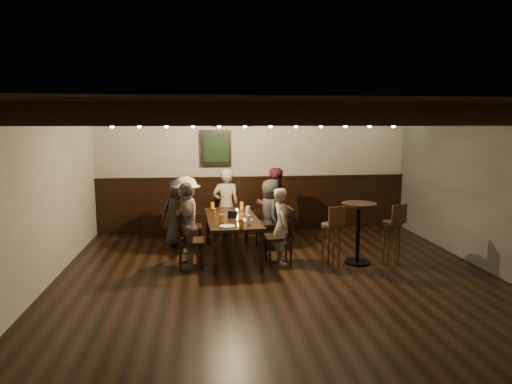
{
  "coord_description": "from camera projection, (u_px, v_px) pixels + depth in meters",
  "views": [
    {
      "loc": [
        -1.08,
        -5.98,
        2.25
      ],
      "look_at": [
        -0.22,
        1.3,
        1.14
      ],
      "focal_mm": 32.0,
      "sensor_mm": 36.0,
      "label": 1
    }
  ],
  "objects": [
    {
      "name": "person_bench_left",
      "position": [
        178.0,
        213.0,
        8.37
      ],
      "size": [
        0.62,
        0.42,
        1.24
      ],
      "primitive_type": "imported",
      "rotation": [
        0.0,
        0.0,
        3.19
      ],
      "color": "#2A2A2C",
      "rests_on": "floor"
    },
    {
      "name": "bar_stool_left",
      "position": [
        331.0,
        245.0,
        7.07
      ],
      "size": [
        0.33,
        0.35,
        1.0
      ],
      "rotation": [
        0.0,
        0.0,
        0.25
      ],
      "color": "#3A2012",
      "rests_on": "floor"
    },
    {
      "name": "chair_right_near",
      "position": [
        269.0,
        232.0,
        8.23
      ],
      "size": [
        0.45,
        0.45,
        0.95
      ],
      "rotation": [
        0.0,
        0.0,
        1.62
      ],
      "color": "black",
      "rests_on": "floor"
    },
    {
      "name": "chair_right_far",
      "position": [
        280.0,
        246.0,
        7.36
      ],
      "size": [
        0.43,
        0.43,
        0.91
      ],
      "rotation": [
        0.0,
        0.0,
        1.62
      ],
      "color": "black",
      "rests_on": "floor"
    },
    {
      "name": "bar_stool_right",
      "position": [
        392.0,
        242.0,
        7.23
      ],
      "size": [
        0.34,
        0.36,
        1.0
      ],
      "rotation": [
        0.0,
        0.0,
        0.31
      ],
      "color": "#3A2012",
      "rests_on": "floor"
    },
    {
      "name": "condiment_caddy",
      "position": [
        232.0,
        214.0,
        7.56
      ],
      "size": [
        0.15,
        0.1,
        0.12
      ],
      "primitive_type": "cube",
      "color": "black",
      "rests_on": "dining_table"
    },
    {
      "name": "person_right_near",
      "position": [
        271.0,
        214.0,
        8.19
      ],
      "size": [
        0.43,
        0.63,
        1.26
      ],
      "primitive_type": "imported",
      "rotation": [
        0.0,
        0.0,
        1.62
      ],
      "color": "#28282A",
      "rests_on": "floor"
    },
    {
      "name": "plate_far",
      "position": [
        245.0,
        220.0,
        7.35
      ],
      "size": [
        0.24,
        0.24,
        0.01
      ],
      "primitive_type": "cylinder",
      "color": "white",
      "rests_on": "dining_table"
    },
    {
      "name": "person_left_far",
      "position": [
        187.0,
        225.0,
        7.06
      ],
      "size": [
        0.37,
        0.81,
        1.36
      ],
      "primitive_type": "imported",
      "rotation": [
        0.0,
        0.0,
        -1.53
      ],
      "color": "slate",
      "rests_on": "floor"
    },
    {
      "name": "person_right_far",
      "position": [
        282.0,
        226.0,
        7.31
      ],
      "size": [
        0.31,
        0.46,
        1.23
      ],
      "primitive_type": "imported",
      "rotation": [
        0.0,
        0.0,
        1.62
      ],
      "color": "gray",
      "rests_on": "floor"
    },
    {
      "name": "person_left_near",
      "position": [
        186.0,
        214.0,
        7.94
      ],
      "size": [
        0.54,
        0.89,
        1.34
      ],
      "primitive_type": "imported",
      "rotation": [
        0.0,
        0.0,
        -1.53
      ],
      "color": "#BDAAA0",
      "rests_on": "floor"
    },
    {
      "name": "dining_table",
      "position": [
        232.0,
        220.0,
        7.63
      ],
      "size": [
        0.91,
        1.88,
        0.69
      ],
      "rotation": [
        0.0,
        0.0,
        0.04
      ],
      "color": "black",
      "rests_on": "floor"
    },
    {
      "name": "person_bench_right",
      "position": [
        274.0,
        205.0,
        8.64
      ],
      "size": [
        0.71,
        0.57,
        1.42
      ],
      "primitive_type": "imported",
      "rotation": [
        0.0,
        0.0,
        3.19
      ],
      "color": "#581E27",
      "rests_on": "floor"
    },
    {
      "name": "plate_near",
      "position": [
        227.0,
        226.0,
        6.91
      ],
      "size": [
        0.24,
        0.24,
        0.01
      ],
      "primitive_type": "cylinder",
      "color": "white",
      "rests_on": "dining_table"
    },
    {
      "name": "pint_f",
      "position": [
        249.0,
        219.0,
        7.1
      ],
      "size": [
        0.07,
        0.07,
        0.14
      ],
      "primitive_type": "cylinder",
      "color": "silver",
      "rests_on": "dining_table"
    },
    {
      "name": "person_bench_centre",
      "position": [
        226.0,
        205.0,
        8.64
      ],
      "size": [
        0.53,
        0.36,
        1.4
      ],
      "primitive_type": "imported",
      "rotation": [
        0.0,
        0.0,
        3.19
      ],
      "color": "gray",
      "rests_on": "floor"
    },
    {
      "name": "pint_g",
      "position": [
        241.0,
        223.0,
        6.84
      ],
      "size": [
        0.07,
        0.07,
        0.14
      ],
      "primitive_type": "cylinder",
      "color": "#BF7219",
      "rests_on": "dining_table"
    },
    {
      "name": "pint_a",
      "position": [
        212.0,
        206.0,
        8.25
      ],
      "size": [
        0.07,
        0.07,
        0.14
      ],
      "primitive_type": "cylinder",
      "color": "#BF7219",
      "rests_on": "dining_table"
    },
    {
      "name": "chair_left_near",
      "position": [
        189.0,
        236.0,
        8.0
      ],
      "size": [
        0.45,
        0.45,
        0.94
      ],
      "rotation": [
        0.0,
        0.0,
        -1.53
      ],
      "color": "black",
      "rests_on": "floor"
    },
    {
      "name": "pint_d",
      "position": [
        248.0,
        210.0,
        7.85
      ],
      "size": [
        0.07,
        0.07,
        0.14
      ],
      "primitive_type": "cylinder",
      "color": "silver",
      "rests_on": "dining_table"
    },
    {
      "name": "pint_e",
      "position": [
        221.0,
        219.0,
        7.13
      ],
      "size": [
        0.07,
        0.07,
        0.14
      ],
      "primitive_type": "cylinder",
      "color": "#BF7219",
      "rests_on": "dining_table"
    },
    {
      "name": "high_top_table",
      "position": [
        358.0,
        224.0,
        7.29
      ],
      "size": [
        0.56,
        0.56,
        0.99
      ],
      "color": "black",
      "rests_on": "floor"
    },
    {
      "name": "chair_left_far",
      "position": [
        190.0,
        251.0,
        7.13
      ],
      "size": [
        0.42,
        0.42,
        0.89
      ],
      "rotation": [
        0.0,
        0.0,
        -1.53
      ],
      "color": "black",
      "rests_on": "floor"
    },
    {
      "name": "pint_b",
      "position": [
        242.0,
        206.0,
        8.28
      ],
      "size": [
        0.07,
        0.07,
        0.14
      ],
      "primitive_type": "cylinder",
      "color": "#BF7219",
      "rests_on": "dining_table"
    },
    {
      "name": "room",
      "position": [
        247.0,
        188.0,
        8.32
      ],
      "size": [
        7.0,
        7.0,
        7.0
      ],
      "color": "black",
      "rests_on": "ground"
    },
    {
      "name": "candle",
      "position": [
        237.0,
        212.0,
        7.93
      ],
      "size": [
        0.05,
        0.05,
        0.05
      ],
      "primitive_type": "cylinder",
      "color": "beige",
      "rests_on": "dining_table"
    },
    {
      "name": "pint_c",
      "position": [
        214.0,
        212.0,
        7.66
      ],
      "size": [
        0.07,
        0.07,
        0.14
      ],
      "primitive_type": "cylinder",
      "color": "#BF7219",
      "rests_on": "dining_table"
    }
  ]
}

